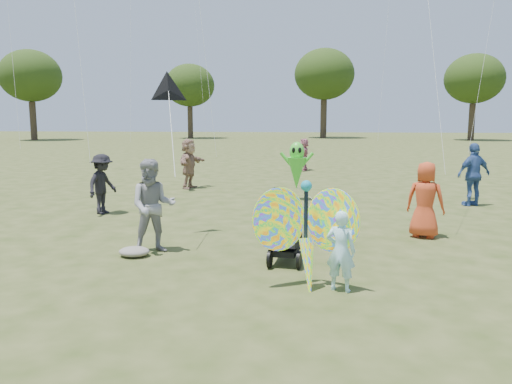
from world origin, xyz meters
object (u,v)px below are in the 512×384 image
crowd_c (474,174)px  alien_kite (297,168)px  jogging_stroller (286,226)px  crowd_d (189,164)px  child_girl (341,251)px  butterfly_kite (307,234)px  crowd_b (102,184)px  adult_man (153,206)px  crowd_a (425,200)px  crowd_j (304,154)px

crowd_c → alien_kite: 4.96m
jogging_stroller → alien_kite: 6.59m
crowd_c → alien_kite: (-4.93, 0.47, 0.09)m
crowd_d → child_girl: bearing=-142.4°
jogging_stroller → butterfly_kite: bearing=-66.5°
crowd_d → alien_kite: alien_kite is taller
crowd_b → alien_kite: alien_kite is taller
alien_kite → child_girl: bearing=-83.6°
adult_man → crowd_a: adult_man is taller
crowd_c → alien_kite: bearing=-29.0°
child_girl → crowd_c: size_ratio=0.66×
crowd_a → alien_kite: alien_kite is taller
child_girl → butterfly_kite: (-0.48, 0.07, 0.21)m
crowd_c → child_girl: bearing=38.1°
crowd_c → butterfly_kite: bearing=35.0°
child_girl → crowd_a: crowd_a is taller
crowd_d → jogging_stroller: size_ratio=1.59×
adult_man → crowd_a: bearing=3.0°
child_girl → jogging_stroller: (-0.85, 1.37, 0.03)m
crowd_d → crowd_j: size_ratio=1.16×
butterfly_kite → alien_kite: bearing=93.0°
crowd_j → jogging_stroller: size_ratio=1.38×
crowd_a → butterfly_kite: 4.12m
child_girl → alien_kite: bearing=-65.9°
crowd_a → crowd_b: (-7.62, 1.70, -0.01)m
jogging_stroller → alien_kite: size_ratio=0.63×
crowd_j → crowd_b: bearing=-14.3°
child_girl → crowd_b: 7.71m
butterfly_kite → alien_kite: 7.88m
crowd_a → crowd_j: crowd_a is taller
adult_man → alien_kite: alien_kite is taller
child_girl → crowd_c: (4.04, 7.48, 0.30)m
child_girl → crowd_b: bearing=-24.2°
crowd_a → jogging_stroller: (-2.73, -2.08, -0.17)m
crowd_c → jogging_stroller: crowd_c is taller
butterfly_kite → crowd_c: bearing=58.6°
adult_man → crowd_j: 14.97m
butterfly_kite → alien_kite: (-0.41, 7.87, 0.18)m
crowd_c → crowd_j: (-4.88, 8.99, -0.13)m
adult_man → crowd_c: 9.32m
jogging_stroller → crowd_j: bearing=97.6°
child_girl → alien_kite: (-0.90, 7.95, 0.39)m
adult_man → butterfly_kite: bearing=-45.8°
crowd_j → crowd_a: bearing=20.9°
crowd_d → crowd_b: bearing=-179.8°
adult_man → crowd_d: crowd_d is taller
child_girl → butterfly_kite: 0.53m
crowd_c → jogging_stroller: (-4.89, -6.11, -0.27)m
child_girl → adult_man: (-3.28, 1.70, 0.27)m
crowd_d → crowd_j: (3.85, 6.49, -0.12)m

